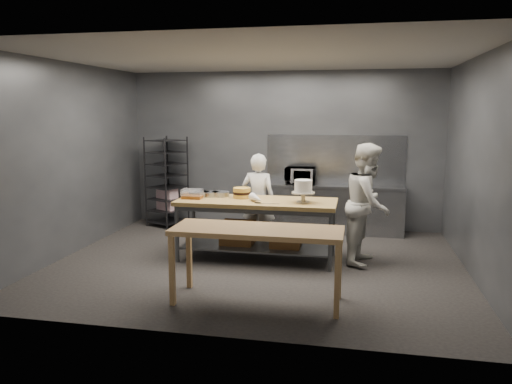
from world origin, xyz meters
TOP-DOWN VIEW (x-y plane):
  - ground at (0.00, 0.00)m, footprint 6.00×6.00m
  - back_wall at (0.00, 2.50)m, footprint 6.00×0.04m
  - work_table at (-0.05, 0.22)m, footprint 2.40×0.90m
  - near_counter at (0.30, -1.50)m, footprint 2.00×0.70m
  - back_counter at (1.00, 2.18)m, footprint 2.60×0.60m
  - splashback_panel at (1.00, 2.48)m, footprint 2.60×0.02m
  - speed_rack at (-2.25, 2.10)m, footprint 0.81×0.84m
  - chef_behind at (-0.16, 0.86)m, footprint 0.61×0.43m
  - chef_right at (1.59, 0.37)m, footprint 0.85×0.99m
  - microwave at (0.37, 2.18)m, footprint 0.54×0.37m
  - frosted_cake_stand at (0.66, 0.12)m, footprint 0.34×0.34m
  - layer_cake at (-0.32, 0.33)m, footprint 0.27×0.27m
  - cake_pans at (-0.88, 0.37)m, footprint 0.64×0.35m
  - piping_bag at (-0.01, -0.00)m, footprint 0.30×0.39m
  - offset_spatula at (0.10, -0.06)m, footprint 0.37×0.02m
  - pastry_clamshells at (-1.09, 0.23)m, footprint 0.39×0.42m

SIDE VIEW (x-z plane):
  - ground at x=0.00m, z-range 0.00..0.00m
  - back_counter at x=1.00m, z-range 0.00..0.90m
  - work_table at x=-0.05m, z-range 0.11..1.03m
  - chef_behind at x=-0.16m, z-range 0.00..1.57m
  - near_counter at x=0.30m, z-range 0.36..1.26m
  - speed_rack at x=-2.25m, z-range -0.02..1.73m
  - chef_right at x=1.59m, z-range 0.00..1.79m
  - offset_spatula at x=0.10m, z-range 0.92..0.93m
  - cake_pans at x=-0.88m, z-range 0.92..0.99m
  - pastry_clamshells at x=-1.09m, z-range 0.92..1.03m
  - piping_bag at x=-0.01m, z-range 0.92..1.04m
  - layer_cake at x=-0.32m, z-range 0.92..1.08m
  - microwave at x=0.37m, z-range 0.90..1.20m
  - frosted_cake_stand at x=0.66m, z-range 0.97..1.31m
  - splashback_panel at x=1.00m, z-range 0.90..1.80m
  - back_wall at x=0.00m, z-range 0.00..3.00m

